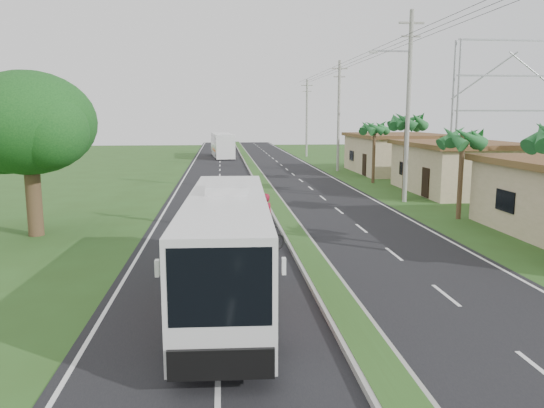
{
  "coord_description": "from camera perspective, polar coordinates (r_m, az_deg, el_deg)",
  "views": [
    {
      "loc": [
        -3.36,
        -15.11,
        5.47
      ],
      "look_at": [
        -1.23,
        7.04,
        1.8
      ],
      "focal_mm": 35.0,
      "sensor_mm": 36.0,
      "label": 1
    }
  ],
  "objects": [
    {
      "name": "coach_bus_main",
      "position": [
        15.55,
        -4.84,
        -3.93
      ],
      "size": [
        2.63,
        10.77,
        3.46
      ],
      "rotation": [
        0.0,
        0.0,
        -0.04
      ],
      "color": "silver",
      "rests_on": "ground"
    },
    {
      "name": "ground",
      "position": [
        16.42,
        6.74,
        -10.16
      ],
      "size": [
        180.0,
        180.0,
        0.0
      ],
      "primitive_type": "plane",
      "color": "#2D4E1C",
      "rests_on": "ground"
    },
    {
      "name": "utility_pole_b",
      "position": [
        35.17,
        14.4,
        10.36
      ],
      "size": [
        3.2,
        0.28,
        12.0
      ],
      "color": "gray",
      "rests_on": "ground"
    },
    {
      "name": "palm_verge_c",
      "position": [
        36.21,
        14.28,
        8.53
      ],
      "size": [
        2.4,
        2.4,
        5.85
      ],
      "color": "#473321",
      "rests_on": "ground"
    },
    {
      "name": "palm_verge_b",
      "position": [
        29.98,
        19.83,
        6.69
      ],
      "size": [
        2.4,
        2.4,
        5.05
      ],
      "color": "#473321",
      "rests_on": "ground"
    },
    {
      "name": "palm_verge_d",
      "position": [
        44.94,
        10.97,
        8.02
      ],
      "size": [
        2.4,
        2.4,
        5.25
      ],
      "color": "#473321",
      "rests_on": "ground"
    },
    {
      "name": "billboard_lattice",
      "position": [
        51.77,
        24.23,
        10.05
      ],
      "size": [
        10.18,
        1.18,
        12.07
      ],
      "color": "gray",
      "rests_on": "ground"
    },
    {
      "name": "median_strip",
      "position": [
        35.68,
        -0.03,
        0.71
      ],
      "size": [
        1.2,
        160.0,
        0.18
      ],
      "color": "gray",
      "rests_on": "ground"
    },
    {
      "name": "shop_far",
      "position": [
        54.09,
        13.29,
        5.36
      ],
      "size": [
        8.6,
        11.6,
        3.82
      ],
      "color": "tan",
      "rests_on": "ground"
    },
    {
      "name": "coach_bus_far",
      "position": [
        72.76,
        -5.37,
        6.46
      ],
      "size": [
        3.25,
        11.24,
        3.23
      ],
      "rotation": [
        0.0,
        0.0,
        0.08
      ],
      "color": "white",
      "rests_on": "ground"
    },
    {
      "name": "shade_tree",
      "position": [
        26.61,
        -24.93,
        7.55
      ],
      "size": [
        6.3,
        6.0,
        7.54
      ],
      "color": "#473321",
      "rests_on": "ground"
    },
    {
      "name": "motorcyclist",
      "position": [
        21.48,
        -0.77,
        -2.97
      ],
      "size": [
        1.92,
        1.26,
        2.44
      ],
      "rotation": [
        0.0,
        0.0,
        0.43
      ],
      "color": "black",
      "rests_on": "ground"
    },
    {
      "name": "road_asphalt",
      "position": [
        35.69,
        -0.03,
        0.57
      ],
      "size": [
        14.0,
        160.0,
        0.02
      ],
      "primitive_type": "cube",
      "color": "black",
      "rests_on": "ground"
    },
    {
      "name": "utility_pole_c",
      "position": [
        54.42,
        7.19,
        9.51
      ],
      "size": [
        1.6,
        0.28,
        11.0
      ],
      "color": "gray",
      "rests_on": "ground"
    },
    {
      "name": "lane_edge_left",
      "position": [
        35.69,
        -10.8,
        0.38
      ],
      "size": [
        0.12,
        160.0,
        0.01
      ],
      "primitive_type": "cube",
      "color": "silver",
      "rests_on": "ground"
    },
    {
      "name": "shop_mid",
      "position": [
        41.13,
        19.54,
        3.79
      ],
      "size": [
        7.6,
        10.6,
        3.67
      ],
      "color": "tan",
      "rests_on": "ground"
    },
    {
      "name": "utility_pole_d",
      "position": [
        74.07,
        3.76,
        9.31
      ],
      "size": [
        1.6,
        0.28,
        10.5
      ],
      "color": "gray",
      "rests_on": "ground"
    },
    {
      "name": "lane_edge_right",
      "position": [
        36.93,
        10.37,
        0.69
      ],
      "size": [
        0.12,
        160.0,
        0.01
      ],
      "primitive_type": "cube",
      "color": "silver",
      "rests_on": "ground"
    }
  ]
}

